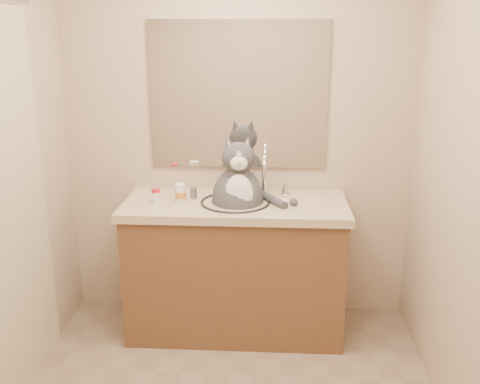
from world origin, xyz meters
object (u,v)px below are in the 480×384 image
grey_canister (193,193)px  pill_bottle_orange (180,193)px  cat (238,195)px  pill_bottle_redcap (156,196)px

grey_canister → pill_bottle_orange: bearing=-128.8°
cat → pill_bottle_orange: (-0.34, -0.02, 0.01)m
pill_bottle_orange → grey_canister: 0.11m
pill_bottle_redcap → cat: bearing=6.0°
cat → pill_bottle_orange: 0.34m
cat → pill_bottle_orange: bearing=177.1°
pill_bottle_redcap → pill_bottle_orange: bearing=10.6°
pill_bottle_redcap → pill_bottle_orange: pill_bottle_orange is taller
cat → grey_canister: bearing=161.2°
pill_bottle_orange → cat: bearing=4.0°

